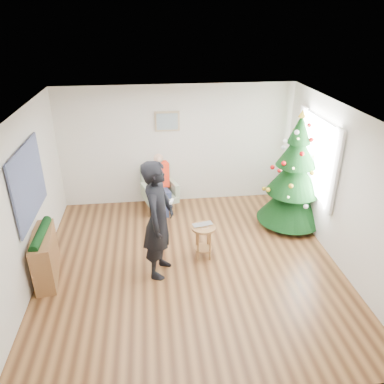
{
  "coord_description": "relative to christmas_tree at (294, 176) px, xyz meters",
  "views": [
    {
      "loc": [
        -0.58,
        -5.17,
        3.93
      ],
      "look_at": [
        0.1,
        0.6,
        1.1
      ],
      "focal_mm": 35.0,
      "sensor_mm": 36.0,
      "label": 1
    }
  ],
  "objects": [
    {
      "name": "floor",
      "position": [
        -2.15,
        -1.16,
        -1.06
      ],
      "size": [
        5.0,
        5.0,
        0.0
      ],
      "primitive_type": "plane",
      "color": "brown",
      "rests_on": "ground"
    },
    {
      "name": "ceiling",
      "position": [
        -2.15,
        -1.16,
        1.54
      ],
      "size": [
        5.0,
        5.0,
        0.0
      ],
      "primitive_type": "plane",
      "rotation": [
        3.14,
        0.0,
        0.0
      ],
      "color": "white",
      "rests_on": "wall_back"
    },
    {
      "name": "wall_back",
      "position": [
        -2.15,
        1.34,
        0.24
      ],
      "size": [
        5.0,
        0.0,
        5.0
      ],
      "primitive_type": "plane",
      "rotation": [
        1.57,
        0.0,
        0.0
      ],
      "color": "silver",
      "rests_on": "floor"
    },
    {
      "name": "wall_front",
      "position": [
        -2.15,
        -3.66,
        0.24
      ],
      "size": [
        5.0,
        0.0,
        5.0
      ],
      "primitive_type": "plane",
      "rotation": [
        -1.57,
        0.0,
        0.0
      ],
      "color": "silver",
      "rests_on": "floor"
    },
    {
      "name": "wall_left",
      "position": [
        -4.65,
        -1.16,
        0.24
      ],
      "size": [
        0.0,
        5.0,
        5.0
      ],
      "primitive_type": "plane",
      "rotation": [
        1.57,
        0.0,
        1.57
      ],
      "color": "silver",
      "rests_on": "floor"
    },
    {
      "name": "wall_right",
      "position": [
        0.35,
        -1.16,
        0.24
      ],
      "size": [
        0.0,
        5.0,
        5.0
      ],
      "primitive_type": "plane",
      "rotation": [
        1.57,
        0.0,
        -1.57
      ],
      "color": "silver",
      "rests_on": "floor"
    },
    {
      "name": "window_panel",
      "position": [
        0.32,
        -0.16,
        0.44
      ],
      "size": [
        0.04,
        1.3,
        1.4
      ],
      "primitive_type": "cube",
      "color": "white",
      "rests_on": "wall_right"
    },
    {
      "name": "curtains",
      "position": [
        0.29,
        -0.16,
        0.44
      ],
      "size": [
        0.05,
        1.75,
        1.5
      ],
      "color": "white",
      "rests_on": "wall_right"
    },
    {
      "name": "christmas_tree",
      "position": [
        0.0,
        0.0,
        0.0
      ],
      "size": [
        1.3,
        1.3,
        2.35
      ],
      "rotation": [
        0.0,
        0.0,
        -0.35
      ],
      "color": "#3F2816",
      "rests_on": "floor"
    },
    {
      "name": "stool",
      "position": [
        -1.9,
        -0.94,
        -0.74
      ],
      "size": [
        0.41,
        0.41,
        0.62
      ],
      "rotation": [
        0.0,
        0.0,
        -0.14
      ],
      "color": "brown",
      "rests_on": "floor"
    },
    {
      "name": "laptop",
      "position": [
        -1.9,
        -0.94,
        -0.42
      ],
      "size": [
        0.38,
        0.29,
        0.03
      ],
      "primitive_type": "imported",
      "rotation": [
        0.0,
        0.0,
        0.21
      ],
      "color": "silver",
      "rests_on": "stool"
    },
    {
      "name": "armchair",
      "position": [
        -2.59,
        0.9,
        -0.7
      ],
      "size": [
        0.82,
        0.79,
        0.97
      ],
      "rotation": [
        0.0,
        0.0,
        0.29
      ],
      "color": "#8EA182",
      "rests_on": "floor"
    },
    {
      "name": "seated_person",
      "position": [
        -2.57,
        0.86,
        -0.41
      ],
      "size": [
        0.47,
        0.61,
        1.27
      ],
      "rotation": [
        0.0,
        0.0,
        0.29
      ],
      "color": "navy",
      "rests_on": "armchair"
    },
    {
      "name": "standing_man",
      "position": [
        -2.66,
        -1.25,
        -0.07
      ],
      "size": [
        0.67,
        0.83,
        1.97
      ],
      "primitive_type": "imported",
      "rotation": [
        0.0,
        0.0,
        1.26
      ],
      "color": "black",
      "rests_on": "floor"
    },
    {
      "name": "game_controller",
      "position": [
        -2.45,
        -1.28,
        0.26
      ],
      "size": [
        0.07,
        0.13,
        0.04
      ],
      "primitive_type": "cube",
      "rotation": [
        0.0,
        0.0,
        -0.31
      ],
      "color": "white",
      "rests_on": "standing_man"
    },
    {
      "name": "console",
      "position": [
        -4.48,
        -1.18,
        -0.66
      ],
      "size": [
        0.43,
        1.03,
        0.8
      ],
      "primitive_type": "cube",
      "rotation": [
        0.0,
        0.0,
        0.13
      ],
      "color": "brown",
      "rests_on": "floor"
    },
    {
      "name": "garland",
      "position": [
        -4.48,
        -1.18,
        -0.24
      ],
      "size": [
        0.14,
        0.9,
        0.14
      ],
      "primitive_type": "cylinder",
      "rotation": [
        1.57,
        0.0,
        0.0
      ],
      "color": "black",
      "rests_on": "console"
    },
    {
      "name": "tapestry",
      "position": [
        -4.61,
        -0.86,
        0.49
      ],
      "size": [
        0.03,
        1.5,
        1.15
      ],
      "primitive_type": "cube",
      "color": "black",
      "rests_on": "wall_left"
    },
    {
      "name": "framed_picture",
      "position": [
        -2.35,
        1.31,
        0.79
      ],
      "size": [
        0.52,
        0.05,
        0.42
      ],
      "color": "tan",
      "rests_on": "wall_back"
    }
  ]
}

